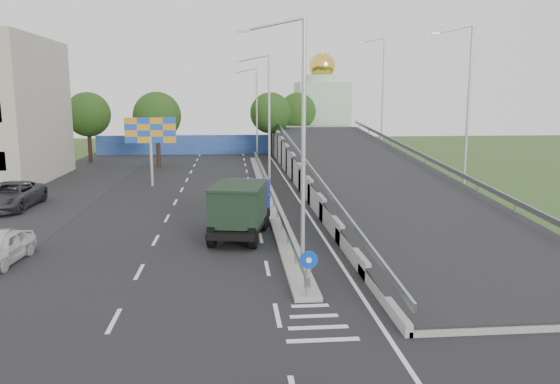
{
  "coord_description": "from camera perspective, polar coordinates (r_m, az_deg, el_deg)",
  "views": [
    {
      "loc": [
        -2.63,
        -16.02,
        7.2
      ],
      "look_at": [
        -0.11,
        12.11,
        2.2
      ],
      "focal_mm": 35.0,
      "sensor_mm": 36.0,
      "label": 1
    }
  ],
  "objects": [
    {
      "name": "billboard",
      "position": [
        44.58,
        -13.39,
        5.89
      ],
      "size": [
        4.0,
        0.24,
        5.5
      ],
      "color": "#B2B5B7",
      "rests_on": "ground"
    },
    {
      "name": "median",
      "position": [
        40.73,
        -1.33,
        -0.0
      ],
      "size": [
        1.0,
        44.0,
        0.2
      ],
      "primitive_type": "cube",
      "color": "gray",
      "rests_on": "ground"
    },
    {
      "name": "tree_median_far",
      "position": [
        64.22,
        -0.99,
        8.23
      ],
      "size": [
        4.8,
        4.8,
        7.6
      ],
      "color": "black",
      "rests_on": "ground"
    },
    {
      "name": "parked_car_c",
      "position": [
        39.05,
        -26.37,
        -0.36
      ],
      "size": [
        3.02,
        6.25,
        1.72
      ],
      "primitive_type": "imported",
      "rotation": [
        0.0,
        0.0,
        -0.03
      ],
      "color": "#2E2E32",
      "rests_on": "ground"
    },
    {
      "name": "parking_strip",
      "position": [
        39.09,
        -25.02,
        -1.53
      ],
      "size": [
        8.0,
        90.0,
        0.05
      ],
      "primitive_type": "cube",
      "color": "black",
      "rests_on": "ground"
    },
    {
      "name": "blue_wall",
      "position": [
        68.3,
        -6.27,
        4.94
      ],
      "size": [
        30.0,
        0.5,
        2.4
      ],
      "primitive_type": "cube",
      "color": "#293799",
      "rests_on": "ground"
    },
    {
      "name": "tree_left_far",
      "position": [
        62.96,
        -19.42,
        7.64
      ],
      "size": [
        4.8,
        4.8,
        7.6
      ],
      "color": "black",
      "rests_on": "ground"
    },
    {
      "name": "dump_truck",
      "position": [
        28.38,
        -4.07,
        -1.46
      ],
      "size": [
        3.47,
        6.7,
        2.81
      ],
      "rotation": [
        0.0,
        0.0,
        -0.19
      ],
      "color": "black",
      "rests_on": "ground"
    },
    {
      "name": "sign_bollard",
      "position": [
        19.39,
        2.98,
        -8.52
      ],
      "size": [
        0.64,
        0.23,
        1.67
      ],
      "color": "black",
      "rests_on": "median"
    },
    {
      "name": "tree_left_mid",
      "position": [
        56.54,
        -12.72,
        7.75
      ],
      "size": [
        4.8,
        4.8,
        7.6
      ],
      "color": "black",
      "rests_on": "ground"
    },
    {
      "name": "tree_ramp_far",
      "position": [
        71.57,
        1.83,
        8.42
      ],
      "size": [
        4.8,
        4.8,
        7.6
      ],
      "color": "black",
      "rests_on": "ground"
    },
    {
      "name": "lamp_post_far",
      "position": [
        62.1,
        -2.61,
        8.75
      ],
      "size": [
        2.74,
        0.18,
        10.08
      ],
      "color": "#B2B5B7",
      "rests_on": "median"
    },
    {
      "name": "ground",
      "position": [
        17.76,
        3.96,
        -13.91
      ],
      "size": [
        160.0,
        160.0,
        0.0
      ],
      "primitive_type": "plane",
      "color": "#2D4C1E",
      "rests_on": "ground"
    },
    {
      "name": "lamp_post_near",
      "position": [
        22.24,
        1.99,
        6.44
      ],
      "size": [
        2.74,
        0.18,
        10.08
      ],
      "color": "#B2B5B7",
      "rests_on": "median"
    },
    {
      "name": "lamp_post_mid",
      "position": [
        42.13,
        -1.4,
        8.14
      ],
      "size": [
        2.74,
        0.18,
        10.08
      ],
      "color": "#B2B5B7",
      "rests_on": "median"
    },
    {
      "name": "median_guardrail",
      "position": [
        40.62,
        -1.34,
        0.9
      ],
      "size": [
        0.09,
        44.0,
        0.71
      ],
      "color": "gray",
      "rests_on": "median"
    },
    {
      "name": "road_surface",
      "position": [
        36.74,
        -5.59,
        -1.31
      ],
      "size": [
        26.0,
        90.0,
        0.04
      ],
      "primitive_type": "cube",
      "color": "black",
      "rests_on": "ground"
    },
    {
      "name": "parked_car_a",
      "position": [
        26.69,
        -27.12,
        -5.2
      ],
      "size": [
        1.96,
        4.2,
        1.39
      ],
      "primitive_type": "imported",
      "rotation": [
        0.0,
        0.0,
        -0.08
      ],
      "color": "silver",
      "rests_on": "ground"
    },
    {
      "name": "overpass_ramp",
      "position": [
        41.64,
        9.02,
        2.4
      ],
      "size": [
        10.0,
        50.0,
        3.5
      ],
      "color": "gray",
      "rests_on": "ground"
    },
    {
      "name": "church",
      "position": [
        77.09,
        4.37,
        8.61
      ],
      "size": [
        7.0,
        7.0,
        13.8
      ],
      "color": "#B2CCAD",
      "rests_on": "ground"
    }
  ]
}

